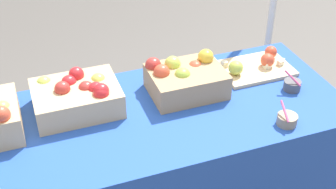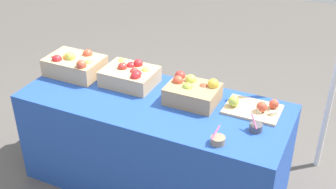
% 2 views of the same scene
% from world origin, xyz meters
% --- Properties ---
extents(ground_plane, '(10.00, 10.00, 0.00)m').
position_xyz_m(ground_plane, '(0.00, 0.00, 0.00)').
color(ground_plane, '#56514C').
extents(table, '(1.90, 0.76, 0.74)m').
position_xyz_m(table, '(0.00, 0.00, 0.37)').
color(table, '#234CAD').
rests_on(table, ground_plane).
extents(apple_crate_left, '(0.42, 0.30, 0.19)m').
position_xyz_m(apple_crate_left, '(-0.73, 0.10, 0.82)').
color(apple_crate_left, tan).
rests_on(apple_crate_left, table).
extents(apple_crate_middle, '(0.38, 0.29, 0.17)m').
position_xyz_m(apple_crate_middle, '(-0.26, 0.14, 0.81)').
color(apple_crate_middle, tan).
rests_on(apple_crate_middle, table).
extents(apple_crate_right, '(0.35, 0.27, 0.18)m').
position_xyz_m(apple_crate_right, '(0.25, 0.11, 0.81)').
color(apple_crate_right, tan).
rests_on(apple_crate_right, table).
extents(cutting_board_back, '(0.37, 0.26, 0.09)m').
position_xyz_m(cutting_board_back, '(0.66, 0.17, 0.77)').
color(cutting_board_back, '#D1B284').
rests_on(cutting_board_back, table).
extents(sample_bowl_near, '(0.09, 0.09, 0.11)m').
position_xyz_m(sample_bowl_near, '(0.74, -0.06, 0.77)').
color(sample_bowl_near, '#4C4C51').
rests_on(sample_bowl_near, table).
extents(sample_bowl_mid, '(0.09, 0.10, 0.10)m').
position_xyz_m(sample_bowl_mid, '(0.57, -0.28, 0.76)').
color(sample_bowl_mid, gray).
rests_on(sample_bowl_mid, table).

